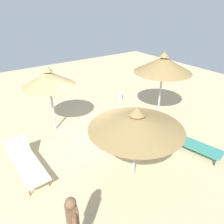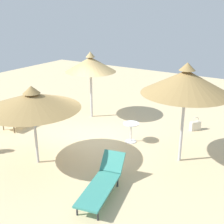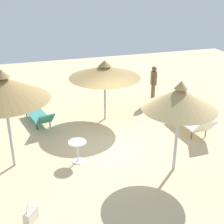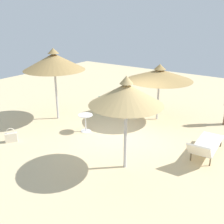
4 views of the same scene
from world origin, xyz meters
name	(u,v)px [view 1 (image 1 of 4)]	position (x,y,z in m)	size (l,w,h in m)	color
ground	(103,141)	(0.00, 0.00, -0.05)	(24.00, 24.00, 0.10)	beige
parasol_umbrella_near_right	(163,65)	(-3.27, -0.23, 2.46)	(2.52, 2.52, 3.00)	#B2B2B7
parasol_umbrella_center	(136,121)	(0.29, 2.17, 1.95)	(2.73, 2.73, 2.38)	#B2B2B7
parasol_umbrella_near_left	(49,79)	(1.23, -1.85, 2.24)	(2.07, 2.07, 2.75)	#B2B2B7
lounge_chair_edge	(192,143)	(-2.25, 2.43, 0.35)	(1.03, 2.11, 0.75)	teal
lounge_chair_front	(26,162)	(2.97, 0.13, 0.39)	(0.78, 2.16, 0.81)	silver
person_standing_far_right	(73,224)	(2.84, 3.27, 0.93)	(0.26, 0.44, 1.65)	brown
handbag	(120,96)	(-2.94, -2.79, 0.19)	(0.38, 0.43, 0.53)	beige
side_table_round	(122,114)	(-1.38, -0.58, 0.47)	(0.55, 0.55, 0.69)	silver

